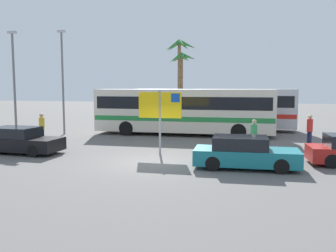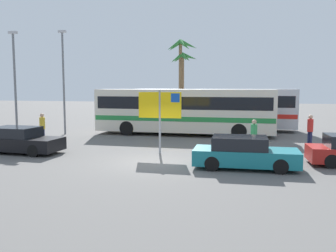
{
  "view_description": "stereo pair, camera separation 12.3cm",
  "coord_description": "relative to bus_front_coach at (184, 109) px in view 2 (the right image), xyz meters",
  "views": [
    {
      "loc": [
        4.2,
        -15.67,
        3.4
      ],
      "look_at": [
        -0.09,
        3.12,
        1.3
      ],
      "focal_mm": 39.28,
      "sensor_mm": 36.0,
      "label": 1
    },
    {
      "loc": [
        4.32,
        -15.64,
        3.4
      ],
      "look_at": [
        -0.09,
        3.12,
        1.3
      ],
      "focal_mm": 39.28,
      "sensor_mm": 36.0,
      "label": 2
    }
  ],
  "objects": [
    {
      "name": "car_teal",
      "position": [
        4.36,
        -9.69,
        -1.15
      ],
      "size": [
        4.32,
        1.85,
        1.32
      ],
      "rotation": [
        0.0,
        0.0,
        0.03
      ],
      "color": "#19757F",
      "rests_on": "ground"
    },
    {
      "name": "bus_front_coach",
      "position": [
        0.0,
        0.0,
        0.0
      ],
      "size": [
        12.28,
        2.54,
        3.17
      ],
      "color": "silver",
      "rests_on": "ground"
    },
    {
      "name": "pedestrian_by_bus",
      "position": [
        -7.42,
        -5.77,
        -0.71
      ],
      "size": [
        0.32,
        0.32,
        1.81
      ],
      "rotation": [
        0.0,
        0.0,
        3.02
      ],
      "color": "#1E2347",
      "rests_on": "ground"
    },
    {
      "name": "pedestrian_near_sign",
      "position": [
        4.74,
        -6.5,
        -0.74
      ],
      "size": [
        0.32,
        0.32,
        1.76
      ],
      "rotation": [
        0.0,
        0.0,
        0.88
      ],
      "color": "#4C4C51",
      "rests_on": "ground"
    },
    {
      "name": "bus_rear_coach",
      "position": [
        1.67,
        3.63,
        0.0
      ],
      "size": [
        12.28,
        2.54,
        3.17
      ],
      "color": "silver",
      "rests_on": "ground"
    },
    {
      "name": "car_black",
      "position": [
        -6.92,
        -8.7,
        -1.15
      ],
      "size": [
        4.31,
        1.89,
        1.32
      ],
      "rotation": [
        0.0,
        0.0,
        -0.04
      ],
      "color": "black",
      "rests_on": "ground"
    },
    {
      "name": "lamp_post_left_side",
      "position": [
        -9.78,
        -4.86,
        1.91
      ],
      "size": [
        0.56,
        0.2,
        6.74
      ],
      "color": "slate",
      "rests_on": "ground"
    },
    {
      "name": "pedestrian_crossing_lot",
      "position": [
        7.77,
        -3.53,
        -0.7
      ],
      "size": [
        0.32,
        0.32,
        1.82
      ],
      "rotation": [
        0.0,
        0.0,
        0.58
      ],
      "color": "#1E2347",
      "rests_on": "ground"
    },
    {
      "name": "palm_tree_seaside",
      "position": [
        -2.31,
        10.31,
        4.41
      ],
      "size": [
        3.18,
        3.28,
        7.88
      ],
      "color": "brown",
      "rests_on": "ground"
    },
    {
      "name": "palm_tree_inland",
      "position": [
        -2.13,
        10.44,
        3.41
      ],
      "size": [
        2.66,
        2.77,
        6.64
      ],
      "color": "brown",
      "rests_on": "ground"
    },
    {
      "name": "ground",
      "position": [
        0.4,
        -9.36,
        -1.78
      ],
      "size": [
        120.0,
        120.0,
        0.0
      ],
      "primitive_type": "plane",
      "color": "#605E5B"
    },
    {
      "name": "lamp_post_right_side",
      "position": [
        -8.32,
        -1.5,
        2.16
      ],
      "size": [
        0.56,
        0.2,
        7.23
      ],
      "color": "slate",
      "rests_on": "ground"
    },
    {
      "name": "ferry_sign",
      "position": [
        0.15,
        -7.17,
        0.54
      ],
      "size": [
        2.2,
        0.11,
        3.2
      ],
      "rotation": [
        0.0,
        0.0,
        0.0
      ],
      "color": "gray",
      "rests_on": "ground"
    }
  ]
}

